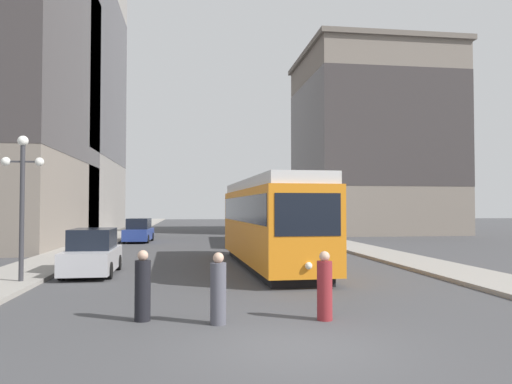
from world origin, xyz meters
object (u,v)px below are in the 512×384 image
at_px(lamp_post_left_near, 22,184).
at_px(streetcar, 269,220).
at_px(pedestrian_crossing_far, 325,288).
at_px(parked_car_left_near, 92,253).
at_px(transit_bus, 276,217).
at_px(parked_car_left_mid, 139,231).
at_px(pedestrian_crossing_near, 143,288).
at_px(pedestrian_on_sidewalk, 218,291).

bearing_deg(lamp_post_left_near, streetcar, 22.54).
xyz_separation_m(pedestrian_crossing_far, lamp_post_left_near, (-8.90, 6.41, 2.71)).
bearing_deg(parked_car_left_near, transit_bus, 55.89).
bearing_deg(parked_car_left_mid, transit_bus, -11.07).
height_order(streetcar, pedestrian_crossing_far, streetcar).
xyz_separation_m(transit_bus, parked_car_left_near, (-10.26, -15.66, -1.10)).
bearing_deg(pedestrian_crossing_near, lamp_post_left_near, 138.93).
bearing_deg(parked_car_left_near, streetcar, 9.98).
bearing_deg(pedestrian_crossing_far, pedestrian_crossing_near, -42.14).
bearing_deg(transit_bus, pedestrian_on_sidewalk, -101.73).
bearing_deg(lamp_post_left_near, parked_car_left_near, 52.06).
height_order(transit_bus, pedestrian_crossing_far, transit_bus).
relative_size(streetcar, parked_car_left_near, 2.93).
bearing_deg(pedestrian_on_sidewalk, pedestrian_crossing_near, -178.95).
bearing_deg(transit_bus, parked_car_left_mid, 167.59).
bearing_deg(pedestrian_crossing_near, parked_car_left_near, 118.94).
relative_size(streetcar, pedestrian_crossing_near, 7.62).
distance_m(streetcar, pedestrian_crossing_near, 10.89).
bearing_deg(pedestrian_crossing_far, parked_car_left_mid, -110.89).
relative_size(parked_car_left_near, pedestrian_crossing_far, 2.65).
xyz_separation_m(pedestrian_crossing_near, pedestrian_on_sidewalk, (1.75, -0.57, -0.01)).
height_order(streetcar, parked_car_left_mid, streetcar).
distance_m(streetcar, transit_bus, 14.53).
distance_m(parked_car_left_mid, pedestrian_on_sidewalk, 27.48).
distance_m(pedestrian_crossing_near, pedestrian_crossing_far, 4.31).
height_order(parked_car_left_near, pedestrian_crossing_far, parked_car_left_near).
height_order(transit_bus, pedestrian_on_sidewalk, transit_bus).
bearing_deg(parked_car_left_near, pedestrian_crossing_far, -52.50).
height_order(parked_car_left_near, parked_car_left_mid, same).
relative_size(pedestrian_crossing_near, pedestrian_on_sidewalk, 1.01).
relative_size(streetcar, pedestrian_on_sidewalk, 7.72).
bearing_deg(pedestrian_on_sidewalk, lamp_post_left_near, 153.77).
bearing_deg(parked_car_left_near, pedestrian_crossing_near, -72.81).
xyz_separation_m(transit_bus, pedestrian_crossing_far, (-3.26, -24.50, -1.19)).
relative_size(parked_car_left_near, pedestrian_crossing_near, 2.60).
bearing_deg(pedestrian_on_sidewalk, pedestrian_crossing_far, 20.80).
xyz_separation_m(streetcar, parked_car_left_mid, (-7.38, 16.79, -1.26)).
bearing_deg(pedestrian_crossing_near, parked_car_left_mid, 106.72).
height_order(streetcar, parked_car_left_near, streetcar).
distance_m(streetcar, parked_car_left_mid, 18.38).
bearing_deg(parked_car_left_mid, pedestrian_crossing_far, -72.62).
bearing_deg(transit_bus, parked_car_left_near, -121.70).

